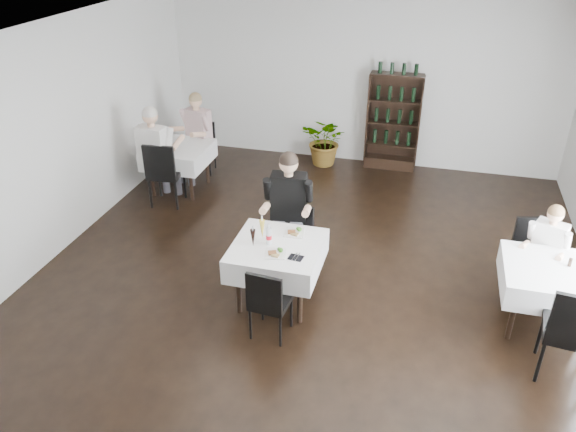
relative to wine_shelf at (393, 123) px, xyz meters
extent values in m
plane|color=black|center=(-0.60, -4.31, -0.85)|extent=(9.00, 9.00, 0.00)
plane|color=white|center=(-0.60, -4.31, 2.15)|extent=(9.00, 9.00, 0.00)
plane|color=white|center=(-0.60, 0.19, 0.65)|extent=(7.00, 0.00, 7.00)
plane|color=white|center=(-4.10, -4.31, 0.65)|extent=(0.00, 9.00, 9.00)
cube|color=black|center=(0.00, 0.01, -0.75)|extent=(0.90, 0.28, 0.20)
cylinder|color=black|center=(-1.27, -4.68, -0.49)|extent=(0.06, 0.06, 0.71)
cylinder|color=black|center=(-1.27, -3.95, -0.49)|extent=(0.06, 0.06, 0.71)
cylinder|color=black|center=(-0.53, -4.68, -0.49)|extent=(0.06, 0.06, 0.71)
cylinder|color=black|center=(-0.53, -3.95, -0.49)|extent=(0.06, 0.06, 0.71)
cube|color=black|center=(-0.90, -4.31, -0.12)|extent=(0.85, 0.85, 0.04)
cube|color=white|center=(-0.90, -4.31, -0.23)|extent=(1.03, 1.03, 0.30)
cylinder|color=black|center=(-3.64, -2.15, -0.49)|extent=(0.06, 0.06, 0.71)
cylinder|color=black|center=(-3.64, -1.47, -0.49)|extent=(0.06, 0.06, 0.71)
cylinder|color=black|center=(-2.96, -2.15, -0.49)|extent=(0.06, 0.06, 0.71)
cylinder|color=black|center=(-2.96, -1.47, -0.49)|extent=(0.06, 0.06, 0.71)
cube|color=black|center=(-3.30, -1.81, -0.12)|extent=(0.80, 0.80, 0.04)
cube|color=white|center=(-3.30, -1.81, -0.23)|extent=(0.98, 0.98, 0.30)
cylinder|color=black|center=(1.76, -4.35, -0.49)|extent=(0.06, 0.06, 0.71)
cylinder|color=black|center=(1.76, -3.67, -0.49)|extent=(0.06, 0.06, 0.71)
cylinder|color=black|center=(2.44, -3.67, -0.49)|extent=(0.06, 0.06, 0.71)
cube|color=black|center=(2.10, -4.01, -0.12)|extent=(0.80, 0.80, 0.04)
cube|color=white|center=(2.10, -4.01, -0.23)|extent=(0.98, 0.98, 0.30)
imported|color=#28511B|center=(-1.15, -0.17, -0.39)|extent=(0.99, 0.91, 0.92)
cylinder|color=black|center=(-1.10, -3.80, -0.64)|extent=(0.03, 0.03, 0.41)
cylinder|color=black|center=(-1.00, -3.46, -0.64)|extent=(0.03, 0.03, 0.41)
cylinder|color=black|center=(-0.77, -3.90, -0.64)|extent=(0.03, 0.03, 0.41)
cylinder|color=black|center=(-0.67, -3.56, -0.64)|extent=(0.03, 0.03, 0.41)
cube|color=black|center=(-0.88, -3.68, -0.41)|extent=(0.51, 0.51, 0.06)
cube|color=black|center=(-0.83, -3.50, -0.17)|extent=(0.40, 0.16, 0.44)
cylinder|color=black|center=(-0.61, -4.78, -0.65)|extent=(0.03, 0.03, 0.40)
cylinder|color=black|center=(-0.64, -5.13, -0.65)|extent=(0.03, 0.03, 0.40)
cylinder|color=black|center=(-0.96, -4.75, -0.65)|extent=(0.03, 0.03, 0.40)
cylinder|color=black|center=(-0.99, -5.09, -0.65)|extent=(0.03, 0.03, 0.40)
cube|color=black|center=(-0.80, -4.94, -0.42)|extent=(0.44, 0.44, 0.06)
cube|color=black|center=(-0.81, -5.12, -0.18)|extent=(0.40, 0.08, 0.44)
cylinder|color=black|center=(-3.37, -1.25, -0.65)|extent=(0.03, 0.03, 0.40)
cylinder|color=black|center=(-3.41, -0.90, -0.65)|extent=(0.03, 0.03, 0.40)
cylinder|color=black|center=(-3.02, -1.21, -0.65)|extent=(0.03, 0.03, 0.40)
cylinder|color=black|center=(-3.06, -0.86, -0.65)|extent=(0.03, 0.03, 0.40)
cube|color=black|center=(-3.21, -1.06, -0.42)|extent=(0.44, 0.44, 0.06)
cube|color=black|center=(-3.24, -0.87, -0.19)|extent=(0.40, 0.09, 0.43)
cylinder|color=black|center=(-3.10, -2.10, -0.60)|extent=(0.04, 0.04, 0.49)
cylinder|color=black|center=(-3.06, -2.52, -0.60)|extent=(0.04, 0.04, 0.49)
cylinder|color=black|center=(-3.52, -2.15, -0.60)|extent=(0.04, 0.04, 0.49)
cylinder|color=black|center=(-3.48, -2.57, -0.60)|extent=(0.04, 0.04, 0.49)
cube|color=black|center=(-3.29, -2.33, -0.33)|extent=(0.54, 0.54, 0.07)
cube|color=black|center=(-3.26, -2.55, -0.04)|extent=(0.49, 0.11, 0.53)
cylinder|color=black|center=(1.91, -3.51, -0.64)|extent=(0.03, 0.03, 0.41)
cylinder|color=black|center=(1.83, -3.16, -0.64)|extent=(0.03, 0.03, 0.41)
cylinder|color=black|center=(2.26, -3.42, -0.64)|extent=(0.03, 0.03, 0.41)
cylinder|color=black|center=(2.18, -3.08, -0.64)|extent=(0.03, 0.03, 0.41)
cube|color=black|center=(2.04, -3.29, -0.41)|extent=(0.49, 0.49, 0.06)
cube|color=black|center=(2.00, -3.11, -0.17)|extent=(0.41, 0.14, 0.45)
cylinder|color=black|center=(2.03, -4.52, -0.59)|extent=(0.04, 0.04, 0.50)
cylinder|color=black|center=(1.98, -4.96, -0.59)|extent=(0.04, 0.04, 0.50)
cube|color=black|center=(2.22, -4.77, -0.31)|extent=(0.56, 0.56, 0.08)
cube|color=#44434C|center=(-1.05, -3.75, -0.22)|extent=(0.22, 0.48, 0.16)
cylinder|color=#44434C|center=(-1.03, -3.95, -0.57)|extent=(0.12, 0.12, 0.55)
cube|color=#44434C|center=(-0.83, -3.72, -0.22)|extent=(0.22, 0.48, 0.16)
cylinder|color=#44434C|center=(-0.81, -3.92, -0.57)|extent=(0.12, 0.12, 0.55)
cube|color=black|center=(-0.97, -3.53, 0.15)|extent=(0.47, 0.30, 0.61)
cylinder|color=#DBAB89|center=(-1.18, -3.86, 0.12)|extent=(0.13, 0.35, 0.17)
cylinder|color=#DBAB89|center=(-0.68, -3.79, 0.12)|extent=(0.13, 0.35, 0.17)
sphere|color=#DBAB89|center=(-0.97, -3.55, 0.61)|extent=(0.23, 0.23, 0.23)
sphere|color=black|center=(-0.97, -3.55, 0.65)|extent=(0.23, 0.23, 0.23)
cube|color=#44434C|center=(-3.33, -1.39, -0.26)|extent=(0.28, 0.46, 0.15)
cylinder|color=#44434C|center=(-3.39, -1.57, -0.59)|extent=(0.12, 0.12, 0.51)
cube|color=#44434C|center=(-3.13, -1.46, -0.26)|extent=(0.28, 0.46, 0.15)
cylinder|color=#44434C|center=(-3.19, -1.63, -0.59)|extent=(0.12, 0.12, 0.51)
cube|color=#C5A2A3|center=(-3.17, -1.23, 0.09)|extent=(0.47, 0.35, 0.58)
cylinder|color=#DBAB89|center=(-3.49, -1.42, 0.07)|extent=(0.18, 0.34, 0.16)
cylinder|color=#DBAB89|center=(-3.03, -1.58, 0.07)|extent=(0.18, 0.34, 0.16)
sphere|color=#DBAB89|center=(-3.18, -1.25, 0.53)|extent=(0.22, 0.22, 0.22)
sphere|color=olive|center=(-3.18, -1.25, 0.56)|extent=(0.22, 0.22, 0.22)
cube|color=#44434C|center=(-3.29, -2.21, -0.22)|extent=(0.20, 0.48, 0.16)
cylinder|color=#44434C|center=(-3.27, -2.01, -0.57)|extent=(0.12, 0.12, 0.55)
cube|color=#44434C|center=(-3.51, -2.19, -0.22)|extent=(0.20, 0.48, 0.16)
cylinder|color=#44434C|center=(-3.49, -1.99, -0.57)|extent=(0.12, 0.12, 0.55)
cube|color=silver|center=(-3.42, -2.41, 0.15)|extent=(0.47, 0.28, 0.61)
cylinder|color=#DBAB89|center=(-3.13, -2.13, 0.12)|extent=(0.12, 0.35, 0.17)
cylinder|color=#DBAB89|center=(-3.64, -2.09, 0.12)|extent=(0.12, 0.35, 0.17)
sphere|color=#DBAB89|center=(-3.41, -2.39, 0.62)|extent=(0.23, 0.23, 0.23)
sphere|color=beige|center=(-3.41, -2.39, 0.65)|extent=(0.23, 0.23, 0.23)
cube|color=#44434C|center=(2.01, -3.54, -0.36)|extent=(0.26, 0.38, 0.12)
cylinder|color=#44434C|center=(1.94, -3.68, -0.63)|extent=(0.10, 0.10, 0.43)
cube|color=#44434C|center=(2.16, -3.61, -0.36)|extent=(0.26, 0.38, 0.12)
cylinder|color=#44434C|center=(2.10, -3.75, -0.63)|extent=(0.10, 0.10, 0.43)
cube|color=silver|center=(2.15, -3.42, -0.07)|extent=(0.39, 0.32, 0.48)
cylinder|color=#DBAB89|center=(1.87, -3.56, -0.09)|extent=(0.17, 0.27, 0.13)
cylinder|color=#DBAB89|center=(2.24, -3.72, -0.09)|extent=(0.17, 0.27, 0.13)
sphere|color=#DBAB89|center=(2.14, -3.44, 0.29)|extent=(0.18, 0.18, 0.18)
sphere|color=brown|center=(2.14, -3.44, 0.32)|extent=(0.18, 0.18, 0.18)
cube|color=white|center=(-0.77, -4.02, -0.07)|extent=(0.25, 0.25, 0.02)
cube|color=#512B17|center=(-0.80, -4.04, -0.05)|extent=(0.11, 0.10, 0.02)
sphere|color=#356E1D|center=(-0.72, -3.98, -0.03)|extent=(0.06, 0.06, 0.06)
cube|color=olive|center=(-0.75, -4.07, -0.05)|extent=(0.10, 0.08, 0.02)
cube|color=white|center=(-0.86, -4.52, -0.07)|extent=(0.27, 0.27, 0.02)
cube|color=#512B17|center=(-0.89, -4.54, -0.05)|extent=(0.11, 0.10, 0.02)
sphere|color=#356E1D|center=(-0.81, -4.48, -0.03)|extent=(0.06, 0.06, 0.06)
cube|color=olive|center=(-0.85, -4.58, -0.05)|extent=(0.09, 0.07, 0.02)
cone|color=black|center=(-1.16, -4.42, 0.03)|extent=(0.06, 0.06, 0.22)
cylinder|color=silver|center=(-1.16, -4.42, 0.17)|extent=(0.02, 0.02, 0.05)
cone|color=gold|center=(-1.11, -4.21, 0.04)|extent=(0.07, 0.07, 0.24)
cylinder|color=silver|center=(-1.11, -4.21, 0.19)|extent=(0.02, 0.02, 0.06)
cylinder|color=silver|center=(-1.00, -4.32, 0.03)|extent=(0.06, 0.06, 0.21)
cylinder|color=red|center=(-1.00, -4.32, 0.01)|extent=(0.07, 0.07, 0.05)
cylinder|color=silver|center=(-1.00, -4.32, 0.16)|extent=(0.03, 0.03, 0.05)
cube|color=black|center=(-0.62, -4.53, -0.07)|extent=(0.18, 0.14, 0.01)
cylinder|color=silver|center=(-0.64, -4.53, -0.06)|extent=(0.03, 0.18, 0.01)
cylinder|color=silver|center=(-0.60, -4.53, -0.06)|extent=(0.02, 0.18, 0.01)
cylinder|color=black|center=(2.29, -3.92, -0.03)|extent=(0.05, 0.05, 0.10)
camera|label=1|loc=(0.64, -9.61, 3.35)|focal=35.00mm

